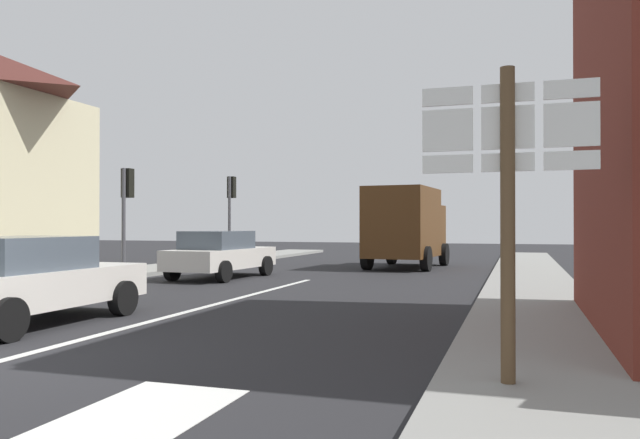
% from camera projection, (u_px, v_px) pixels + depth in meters
% --- Properties ---
extents(ground_plane, '(80.00, 80.00, 0.00)m').
position_uv_depth(ground_plane, '(284.00, 286.00, 16.66)').
color(ground_plane, '#232326').
extents(sidewalk_right, '(2.29, 44.00, 0.14)m').
position_uv_depth(sidewalk_right, '(535.00, 302.00, 12.81)').
color(sidewalk_right, gray).
rests_on(sidewalk_right, ground).
extents(sidewalk_left, '(2.29, 44.00, 0.14)m').
position_uv_depth(sidewalk_left, '(38.00, 284.00, 16.70)').
color(sidewalk_left, gray).
rests_on(sidewalk_left, ground).
extents(lane_centre_stripe, '(0.16, 12.00, 0.01)m').
position_uv_depth(lane_centre_stripe, '(215.00, 304.00, 12.85)').
color(lane_centre_stripe, silver).
rests_on(lane_centre_stripe, ground).
extents(lane_turn_arrow, '(1.20, 2.20, 0.01)m').
position_uv_depth(lane_turn_arrow, '(133.00, 418.00, 5.31)').
color(lane_turn_arrow, silver).
rests_on(lane_turn_arrow, ground).
extents(sedan_near, '(1.97, 4.20, 1.47)m').
position_uv_depth(sedan_near, '(26.00, 279.00, 10.26)').
color(sedan_near, beige).
rests_on(sedan_near, ground).
extents(sedan_far, '(2.17, 4.30, 1.47)m').
position_uv_depth(sedan_far, '(220.00, 254.00, 19.22)').
color(sedan_far, beige).
rests_on(sedan_far, ground).
extents(delivery_truck, '(2.79, 5.14, 3.05)m').
position_uv_depth(delivery_truck, '(406.00, 225.00, 23.79)').
color(delivery_truck, '#4C2D14').
rests_on(delivery_truck, ground).
extents(route_sign_post, '(1.66, 0.14, 3.20)m').
position_uv_depth(route_sign_post, '(508.00, 190.00, 6.00)').
color(route_sign_post, brown).
rests_on(route_sign_post, ground).
extents(traffic_light_near_left, '(0.30, 0.49, 3.40)m').
position_uv_depth(traffic_light_near_left, '(127.00, 197.00, 19.07)').
color(traffic_light_near_left, '#47474C').
rests_on(traffic_light_near_left, ground).
extents(traffic_light_far_left, '(0.30, 0.49, 3.69)m').
position_uv_depth(traffic_light_far_left, '(231.00, 199.00, 26.01)').
color(traffic_light_far_left, '#47474C').
rests_on(traffic_light_far_left, ground).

